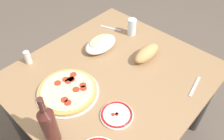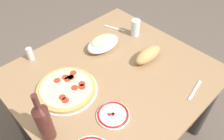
% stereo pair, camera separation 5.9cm
% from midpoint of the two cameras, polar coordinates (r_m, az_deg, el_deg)
% --- Properties ---
extents(ground_plane, '(8.00, 8.00, 0.00)m').
position_cam_midpoint_polar(ground_plane, '(1.93, -0.90, -15.84)').
color(ground_plane, brown).
rests_on(ground_plane, ground).
extents(dining_table, '(1.13, 1.04, 0.71)m').
position_cam_midpoint_polar(dining_table, '(1.43, -1.17, -4.09)').
color(dining_table, '#93704C').
rests_on(dining_table, ground).
extents(pepperoni_pizza, '(0.35, 0.35, 0.03)m').
position_cam_midpoint_polar(pepperoni_pizza, '(1.27, -12.47, -5.19)').
color(pepperoni_pizza, '#B7B7BC').
rests_on(pepperoni_pizza, dining_table).
extents(baked_pasta_dish, '(0.24, 0.15, 0.08)m').
position_cam_midpoint_polar(baked_pasta_dish, '(1.50, -4.02, 6.70)').
color(baked_pasta_dish, white).
rests_on(baked_pasta_dish, dining_table).
extents(wine_bottle, '(0.07, 0.07, 0.30)m').
position_cam_midpoint_polar(wine_bottle, '(1.04, -17.26, -13.14)').
color(wine_bottle, '#471E19').
rests_on(wine_bottle, dining_table).
extents(water_glass, '(0.06, 0.06, 0.12)m').
position_cam_midpoint_polar(water_glass, '(1.62, 3.98, 10.77)').
color(water_glass, silver).
rests_on(water_glass, dining_table).
extents(side_plate_far, '(0.17, 0.17, 0.02)m').
position_cam_midpoint_polar(side_plate_far, '(1.16, -0.27, -11.24)').
color(side_plate_far, white).
rests_on(side_plate_far, dining_table).
extents(bread_loaf, '(0.21, 0.09, 0.08)m').
position_cam_midpoint_polar(bread_loaf, '(1.43, 7.54, 4.19)').
color(bread_loaf, tan).
rests_on(bread_loaf, dining_table).
extents(spice_shaker, '(0.04, 0.04, 0.09)m').
position_cam_midpoint_polar(spice_shaker, '(1.49, -21.58, 2.94)').
color(spice_shaker, silver).
rests_on(spice_shaker, dining_table).
extents(fork_left, '(0.17, 0.05, 0.00)m').
position_cam_midpoint_polar(fork_left, '(1.35, 19.03, -3.96)').
color(fork_left, '#B7B7BC').
rests_on(fork_left, dining_table).
extents(fork_right, '(0.07, 0.17, 0.00)m').
position_cam_midpoint_polar(fork_right, '(1.71, -1.33, 10.48)').
color(fork_right, '#B7B7BC').
rests_on(fork_right, dining_table).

